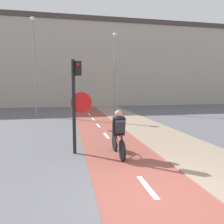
# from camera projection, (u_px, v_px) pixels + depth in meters

# --- Properties ---
(ground_plane) EXTENTS (120.00, 120.00, 0.00)m
(ground_plane) POSITION_uv_depth(u_px,v_px,m) (156.00, 199.00, 4.17)
(ground_plane) COLOR #5B5B60
(bike_lane) EXTENTS (2.25, 60.00, 0.02)m
(bike_lane) POSITION_uv_depth(u_px,v_px,m) (156.00, 199.00, 4.17)
(bike_lane) COLOR brown
(bike_lane) RESTS_ON ground_plane
(building_row_background) EXTENTS (60.00, 5.20, 9.50)m
(building_row_background) POSITION_uv_depth(u_px,v_px,m) (81.00, 64.00, 25.41)
(building_row_background) COLOR #B2A899
(building_row_background) RESTS_ON ground_plane
(traffic_light_pole) EXTENTS (0.67, 0.25, 2.98)m
(traffic_light_pole) POSITION_uv_depth(u_px,v_px,m) (76.00, 96.00, 6.87)
(traffic_light_pole) COLOR black
(traffic_light_pole) RESTS_ON ground_plane
(street_lamp_far) EXTENTS (0.36, 0.36, 7.01)m
(street_lamp_far) POSITION_uv_depth(u_px,v_px,m) (34.00, 57.00, 15.53)
(street_lamp_far) COLOR gray
(street_lamp_far) RESTS_ON ground_plane
(street_lamp_sidewalk) EXTENTS (0.36, 0.36, 6.61)m
(street_lamp_sidewalk) POSITION_uv_depth(u_px,v_px,m) (115.00, 64.00, 18.43)
(street_lamp_sidewalk) COLOR gray
(street_lamp_sidewalk) RESTS_ON ground_plane
(cyclist_near) EXTENTS (0.46, 1.61, 1.44)m
(cyclist_near) POSITION_uv_depth(u_px,v_px,m) (119.00, 134.00, 6.69)
(cyclist_near) COLOR black
(cyclist_near) RESTS_ON ground_plane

